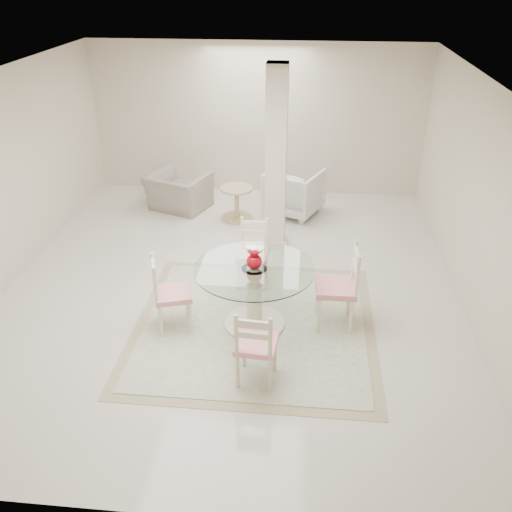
# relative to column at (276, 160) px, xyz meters

# --- Properties ---
(ground) EXTENTS (7.00, 7.00, 0.00)m
(ground) POSITION_rel_column_xyz_m (-0.50, -1.30, -1.35)
(ground) COLOR silver
(ground) RESTS_ON ground
(room_shell) EXTENTS (6.02, 7.02, 2.71)m
(room_shell) POSITION_rel_column_xyz_m (-0.50, -1.30, 0.51)
(room_shell) COLOR beige
(room_shell) RESTS_ON ground
(column) EXTENTS (0.30, 0.30, 2.70)m
(column) POSITION_rel_column_xyz_m (0.00, 0.00, 0.00)
(column) COLOR beige
(column) RESTS_ON ground
(area_rug) EXTENTS (2.88, 2.88, 0.02)m
(area_rug) POSITION_rel_column_xyz_m (-0.09, -2.19, -1.34)
(area_rug) COLOR tan
(area_rug) RESTS_ON ground
(dining_table) EXTENTS (1.39, 1.39, 0.80)m
(dining_table) POSITION_rel_column_xyz_m (-0.09, -2.19, -0.94)
(dining_table) COLOR beige
(dining_table) RESTS_ON ground
(red_vase) EXTENTS (0.21, 0.18, 0.28)m
(red_vase) POSITION_rel_column_xyz_m (-0.09, -2.18, -0.42)
(red_vase) COLOR #A00411
(red_vase) RESTS_ON dining_table
(dining_chair_east) EXTENTS (0.48, 0.48, 1.16)m
(dining_chair_east) POSITION_rel_column_xyz_m (0.92, -2.07, -0.74)
(dining_chair_east) COLOR #F3E4C8
(dining_chair_east) RESTS_ON ground
(dining_chair_north) EXTENTS (0.42, 0.42, 1.01)m
(dining_chair_north) POSITION_rel_column_xyz_m (-0.21, -1.18, -0.82)
(dining_chair_north) COLOR #EFE2C4
(dining_chair_north) RESTS_ON ground
(dining_chair_west) EXTENTS (0.52, 0.52, 1.04)m
(dining_chair_west) POSITION_rel_column_xyz_m (-1.10, -2.33, -0.80)
(dining_chair_west) COLOR #F4E8C9
(dining_chair_west) RESTS_ON ground
(dining_chair_south) EXTENTS (0.44, 0.44, 1.02)m
(dining_chair_south) POSITION_rel_column_xyz_m (0.02, -3.20, -0.81)
(dining_chair_south) COLOR beige
(dining_chair_south) RESTS_ON ground
(recliner_taupe) EXTENTS (1.22, 1.14, 0.64)m
(recliner_taupe) POSITION_rel_column_xyz_m (-1.77, 1.19, -1.03)
(recliner_taupe) COLOR gray
(recliner_taupe) RESTS_ON ground
(armchair_white) EXTENTS (1.12, 1.13, 0.79)m
(armchair_white) POSITION_rel_column_xyz_m (0.25, 1.20, -0.96)
(armchair_white) COLOR white
(armchair_white) RESTS_ON ground
(side_table) EXTENTS (0.55, 0.55, 0.57)m
(side_table) POSITION_rel_column_xyz_m (-0.70, 0.85, -1.09)
(side_table) COLOR tan
(side_table) RESTS_ON ground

